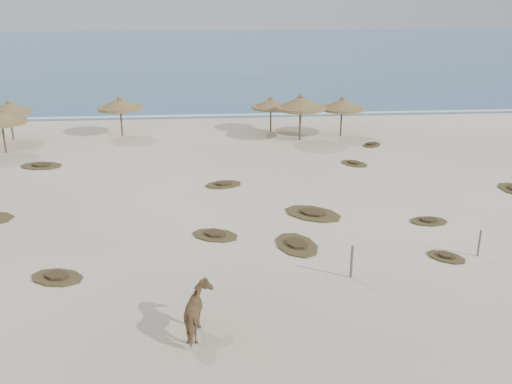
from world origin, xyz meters
TOP-DOWN VIEW (x-y plane):
  - ground at (0.00, 0.00)m, footprint 160.00×160.00m
  - ocean at (0.00, 75.00)m, footprint 200.00×100.00m
  - foam_line at (0.00, 26.00)m, footprint 70.00×0.60m
  - palapa_0 at (-13.35, 19.44)m, footprint 3.50×3.50m
  - palapa_1 at (-12.77, 16.14)m, footprint 3.54×3.54m
  - palapa_2 at (-6.29, 19.93)m, footprint 2.96×2.96m
  - palapa_3 at (3.91, 20.31)m, footprint 3.36×3.36m
  - palapa_4 at (5.58, 17.81)m, footprint 3.58×3.58m
  - palapa_5 at (8.50, 18.60)m, footprint 3.12×3.12m
  - horse at (-0.78, -4.33)m, footprint 0.89×1.77m
  - fence_post_near at (4.40, -1.28)m, footprint 0.11×0.11m
  - fence_post_far at (9.52, -0.03)m, footprint 0.08×0.08m
  - scrub_2 at (-0.23, 2.61)m, footprint 2.30×1.98m
  - scrub_3 at (4.12, 4.60)m, footprint 3.18×3.02m
  - scrub_4 at (8.90, 3.33)m, footprint 1.64×1.08m
  - scrub_6 at (-9.85, 13.04)m, footprint 2.59×1.92m
  - scrub_7 at (7.82, 12.02)m, footprint 1.92×2.01m
  - scrub_9 at (2.91, 1.42)m, footprint 2.07×2.67m
  - scrub_10 at (9.96, 16.00)m, footprint 1.69×1.84m
  - scrub_11 at (-5.72, -0.53)m, footprint 2.24×1.86m
  - scrub_12 at (8.29, -0.09)m, footprint 1.72×1.70m
  - scrub_13 at (0.28, 8.92)m, footprint 2.16×1.68m

SIDE VIEW (x-z plane):
  - ground at x=0.00m, z-range 0.00..0.00m
  - ocean at x=0.00m, z-range 0.00..0.01m
  - foam_line at x=0.00m, z-range 0.00..0.01m
  - scrub_3 at x=4.12m, z-range -0.03..0.13m
  - scrub_9 at x=2.91m, z-range -0.03..0.13m
  - scrub_2 at x=-0.23m, z-range -0.03..0.13m
  - scrub_10 at x=9.96m, z-range -0.03..0.13m
  - scrub_11 at x=-5.72m, z-range -0.03..0.13m
  - scrub_12 at x=8.29m, z-range -0.03..0.13m
  - scrub_13 at x=0.28m, z-range -0.03..0.13m
  - scrub_4 at x=8.90m, z-range -0.03..0.13m
  - scrub_6 at x=-9.85m, z-range -0.03..0.13m
  - scrub_7 at x=7.82m, z-range -0.03..0.13m
  - fence_post_far at x=9.52m, z-range 0.00..1.05m
  - fence_post_near at x=4.40m, z-range 0.00..1.19m
  - horse at x=-0.78m, z-range 0.00..1.45m
  - palapa_3 at x=3.91m, z-range 0.69..3.20m
  - palapa_0 at x=-13.35m, z-range 0.75..3.45m
  - palapa_5 at x=8.50m, z-range 0.76..3.52m
  - palapa_2 at x=-6.29m, z-range 0.76..3.53m
  - palapa_1 at x=-12.77m, z-range 0.77..3.55m
  - palapa_4 at x=5.58m, z-range 0.86..3.98m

